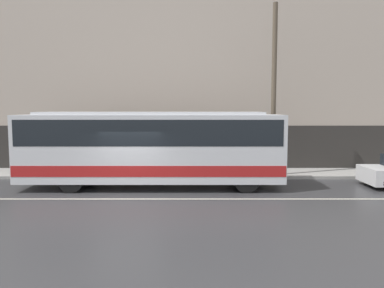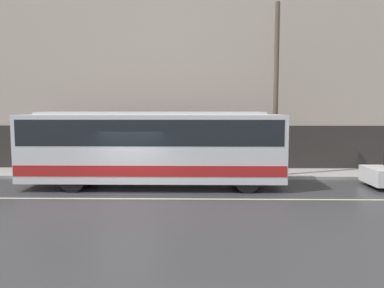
# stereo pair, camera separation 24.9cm
# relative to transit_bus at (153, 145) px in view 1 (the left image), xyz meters

# --- Properties ---
(ground_plane) EXTENTS (60.00, 60.00, 0.00)m
(ground_plane) POSITION_rel_transit_bus_xyz_m (-0.74, -2.18, -1.85)
(ground_plane) COLOR #38383A
(sidewalk) EXTENTS (60.00, 2.64, 0.14)m
(sidewalk) POSITION_rel_transit_bus_xyz_m (-0.74, 3.14, -1.77)
(sidewalk) COLOR #A09E99
(sidewalk) RESTS_ON ground_plane
(building_facade) EXTENTS (60.00, 0.35, 9.97)m
(building_facade) POSITION_rel_transit_bus_xyz_m (-0.74, 4.60, 2.96)
(building_facade) COLOR #B7A899
(building_facade) RESTS_ON ground_plane
(lane_stripe) EXTENTS (54.00, 0.14, 0.01)m
(lane_stripe) POSITION_rel_transit_bus_xyz_m (-0.74, -2.18, -1.84)
(lane_stripe) COLOR beige
(lane_stripe) RESTS_ON ground_plane
(transit_bus) EXTENTS (11.16, 2.49, 3.28)m
(transit_bus) POSITION_rel_transit_bus_xyz_m (0.00, 0.00, 0.00)
(transit_bus) COLOR silver
(transit_bus) RESTS_ON ground_plane
(utility_pole_near) EXTENTS (0.24, 0.24, 8.31)m
(utility_pole_near) POSITION_rel_transit_bus_xyz_m (5.72, 2.23, 2.46)
(utility_pole_near) COLOR brown
(utility_pole_near) RESTS_ON sidewalk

